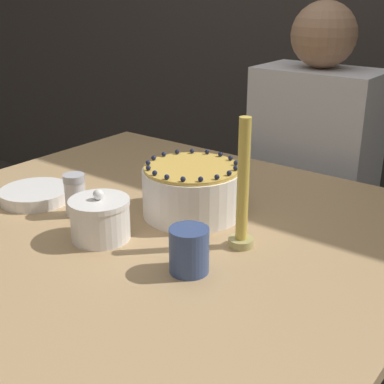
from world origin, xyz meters
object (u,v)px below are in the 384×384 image
object	(u,v)px
candle	(243,196)
person_man_blue_shirt	(309,207)
cake	(192,190)
sugar_shaker	(75,194)
sugar_bowl	(100,219)

from	to	relation	value
candle	person_man_blue_shirt	size ratio (longest dim) A/B	0.23
cake	person_man_blue_shirt	bearing A→B (deg)	89.00
candle	cake	bearing A→B (deg)	158.91
sugar_shaker	sugar_bowl	bearing A→B (deg)	-20.90
sugar_bowl	candle	size ratio (longest dim) A/B	0.47
cake	sugar_shaker	size ratio (longest dim) A/B	2.31
cake	sugar_shaker	xyz separation A→B (m)	(-0.23, -0.18, -0.01)
sugar_bowl	candle	distance (m)	0.32
cake	person_man_blue_shirt	distance (m)	0.72
cake	person_man_blue_shirt	world-z (taller)	person_man_blue_shirt
sugar_bowl	person_man_blue_shirt	xyz separation A→B (m)	(0.09, 0.90, -0.25)
cake	sugar_bowl	bearing A→B (deg)	-109.07
cake	sugar_bowl	size ratio (longest dim) A/B	1.79
cake	candle	distance (m)	0.21
sugar_bowl	person_man_blue_shirt	size ratio (longest dim) A/B	0.11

